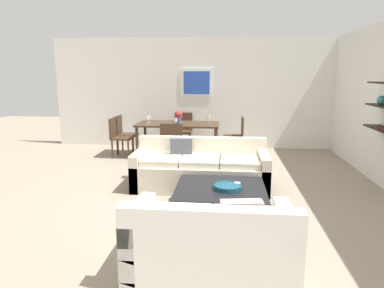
# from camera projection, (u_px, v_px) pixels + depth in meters

# --- Properties ---
(ground_plane) EXTENTS (18.00, 18.00, 0.00)m
(ground_plane) POSITION_uv_depth(u_px,v_px,m) (196.00, 194.00, 5.39)
(ground_plane) COLOR gray
(back_wall_unit) EXTENTS (8.40, 0.09, 2.70)m
(back_wall_unit) POSITION_uv_depth(u_px,v_px,m) (221.00, 93.00, 8.53)
(back_wall_unit) COLOR silver
(back_wall_unit) RESTS_ON ground
(sofa_beige) EXTENTS (2.15, 0.90, 0.78)m
(sofa_beige) POSITION_uv_depth(u_px,v_px,m) (201.00, 170.00, 5.66)
(sofa_beige) COLOR beige
(sofa_beige) RESTS_ON ground
(loveseat_white) EXTENTS (1.53, 0.90, 0.78)m
(loveseat_white) POSITION_uv_depth(u_px,v_px,m) (211.00, 243.00, 3.22)
(loveseat_white) COLOR white
(loveseat_white) RESTS_ON ground
(coffee_table) EXTENTS (1.17, 1.09, 0.38)m
(coffee_table) POSITION_uv_depth(u_px,v_px,m) (220.00, 201.00, 4.55)
(coffee_table) COLOR black
(coffee_table) RESTS_ON ground
(decorative_bowl) EXTENTS (0.36, 0.36, 0.06)m
(decorative_bowl) POSITION_uv_depth(u_px,v_px,m) (228.00, 187.00, 4.45)
(decorative_bowl) COLOR navy
(decorative_bowl) RESTS_ON coffee_table
(candle_jar) EXTENTS (0.08, 0.08, 0.06)m
(candle_jar) POSITION_uv_depth(u_px,v_px,m) (237.00, 185.00, 4.53)
(candle_jar) COLOR silver
(candle_jar) RESTS_ON coffee_table
(dining_table) EXTENTS (1.81, 0.90, 0.75)m
(dining_table) POSITION_uv_depth(u_px,v_px,m) (178.00, 126.00, 7.70)
(dining_table) COLOR #422D1E
(dining_table) RESTS_ON ground
(dining_chair_head) EXTENTS (0.44, 0.44, 0.88)m
(dining_chair_head) POSITION_uv_depth(u_px,v_px,m) (183.00, 128.00, 8.57)
(dining_chair_head) COLOR #422D1E
(dining_chair_head) RESTS_ON ground
(dining_chair_right_far) EXTENTS (0.44, 0.44, 0.88)m
(dining_chair_right_far) POSITION_uv_depth(u_px,v_px,m) (237.00, 134.00, 7.81)
(dining_chair_right_far) COLOR #422D1E
(dining_chair_right_far) RESTS_ON ground
(dining_chair_foot) EXTENTS (0.44, 0.44, 0.88)m
(dining_chair_foot) POSITION_uv_depth(u_px,v_px,m) (172.00, 141.00, 6.90)
(dining_chair_foot) COLOR #422D1E
(dining_chair_foot) RESTS_ON ground
(dining_chair_left_near) EXTENTS (0.44, 0.44, 0.88)m
(dining_chair_left_near) POSITION_uv_depth(u_px,v_px,m) (118.00, 135.00, 7.67)
(dining_chair_left_near) COLOR #422D1E
(dining_chair_left_near) RESTS_ON ground
(dining_chair_left_far) EXTENTS (0.44, 0.44, 0.88)m
(dining_chair_left_far) POSITION_uv_depth(u_px,v_px,m) (124.00, 132.00, 8.06)
(dining_chair_left_far) COLOR #422D1E
(dining_chair_left_far) RESTS_ON ground
(wine_glass_foot) EXTENTS (0.07, 0.07, 0.16)m
(wine_glass_foot) POSITION_uv_depth(u_px,v_px,m) (176.00, 120.00, 7.28)
(wine_glass_foot) COLOR silver
(wine_glass_foot) RESTS_ON dining_table
(wine_glass_left_far) EXTENTS (0.06, 0.06, 0.15)m
(wine_glass_left_far) POSITION_uv_depth(u_px,v_px,m) (149.00, 118.00, 7.84)
(wine_glass_left_far) COLOR silver
(wine_glass_left_far) RESTS_ON dining_table
(wine_glass_left_near) EXTENTS (0.07, 0.07, 0.16)m
(wine_glass_left_near) POSITION_uv_depth(u_px,v_px,m) (147.00, 118.00, 7.62)
(wine_glass_left_near) COLOR silver
(wine_glass_left_near) RESTS_ON dining_table
(wine_glass_head) EXTENTS (0.07, 0.07, 0.17)m
(wine_glass_head) POSITION_uv_depth(u_px,v_px,m) (180.00, 115.00, 8.04)
(wine_glass_head) COLOR silver
(wine_glass_head) RESTS_ON dining_table
(wine_glass_right_far) EXTENTS (0.07, 0.07, 0.18)m
(wine_glass_right_far) POSITION_uv_depth(u_px,v_px,m) (209.00, 117.00, 7.70)
(wine_glass_right_far) COLOR silver
(wine_glass_right_far) RESTS_ON dining_table
(centerpiece_vase) EXTENTS (0.16, 0.16, 0.29)m
(centerpiece_vase) POSITION_uv_depth(u_px,v_px,m) (179.00, 116.00, 7.64)
(centerpiece_vase) COLOR #4C518C
(centerpiece_vase) RESTS_ON dining_table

